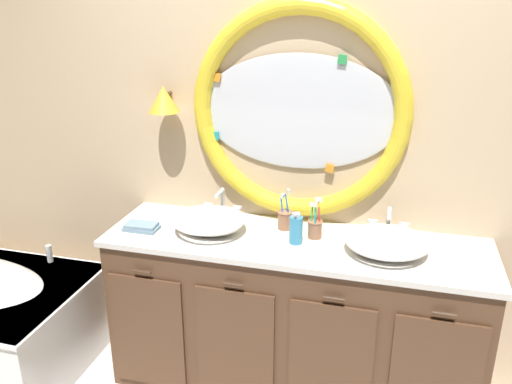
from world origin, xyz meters
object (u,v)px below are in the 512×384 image
toothbrush_holder_left (285,219)px  soap_dispenser (296,229)px  sink_basin_left (209,220)px  toothbrush_holder_right (315,227)px  sink_basin_right (387,242)px  folded_hand_towel (141,227)px

toothbrush_holder_left → soap_dispenser: (0.09, -0.16, 0.02)m
sink_basin_left → toothbrush_holder_right: toothbrush_holder_right is taller
sink_basin_left → soap_dispenser: bearing=-0.8°
sink_basin_right → toothbrush_holder_right: size_ratio=1.83×
sink_basin_right → folded_hand_towel: (-1.27, -0.06, -0.04)m
sink_basin_left → toothbrush_holder_right: 0.55m
toothbrush_holder_right → folded_hand_towel: (-0.91, -0.14, -0.04)m
sink_basin_right → toothbrush_holder_right: 0.37m
toothbrush_holder_left → toothbrush_holder_right: bearing=-22.4°
sink_basin_left → toothbrush_holder_left: (0.38, 0.15, -0.01)m
sink_basin_left → sink_basin_right: bearing=0.0°
sink_basin_left → sink_basin_right: (0.91, 0.00, -0.01)m
sink_basin_left → toothbrush_holder_left: bearing=22.0°
sink_basin_left → soap_dispenser: soap_dispenser is taller
sink_basin_right → soap_dispenser: 0.44m
soap_dispenser → folded_hand_towel: soap_dispenser is taller
toothbrush_holder_right → sink_basin_left: bearing=-171.6°
folded_hand_towel → sink_basin_right: bearing=2.9°
sink_basin_right → toothbrush_holder_left: toothbrush_holder_left is taller
sink_basin_right → soap_dispenser: size_ratio=2.34×
soap_dispenser → folded_hand_towel: bearing=-176.0°
toothbrush_holder_left → sink_basin_left: bearing=-158.0°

